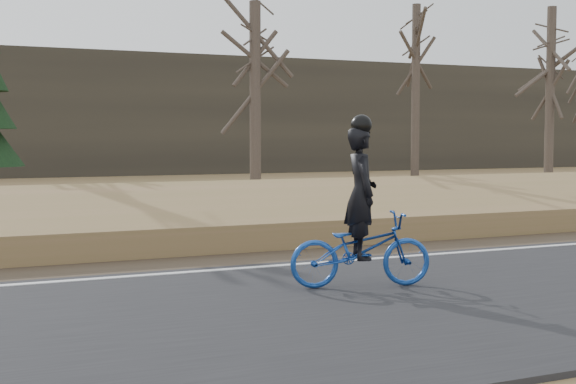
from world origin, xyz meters
name	(u,v)px	position (x,y,z in m)	size (l,w,h in m)	color
ground	(575,250)	(0.00, 0.00, 0.00)	(120.00, 120.00, 0.00)	olive
edge_line	(567,245)	(0.00, 0.20, 0.07)	(120.00, 0.12, 0.01)	silver
shoulder	(527,240)	(0.00, 1.20, 0.02)	(120.00, 1.60, 0.04)	#473A2B
embankment	(433,215)	(0.00, 4.20, 0.22)	(120.00, 5.00, 0.44)	olive
ballast	(349,202)	(0.00, 8.00, 0.23)	(120.00, 3.00, 0.45)	slate
railroad	(349,190)	(0.00, 8.00, 0.53)	(120.00, 2.40, 0.29)	black
treeline_backdrop	(141,115)	(0.00, 30.00, 3.00)	(120.00, 4.00, 6.00)	#383328
cyclist	(361,233)	(-5.12, -1.69, 0.73)	(1.87, 1.05, 2.13)	#153F94
bare_tree_near_left	(255,99)	(-0.41, 13.48, 3.09)	(0.36, 0.36, 6.18)	#50443B
bare_tree_center	(416,94)	(8.64, 18.08, 3.68)	(0.36, 0.36, 7.37)	#50443B
bare_tree_right	(550,97)	(12.19, 14.07, 3.46)	(0.36, 0.36, 6.92)	#50443B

